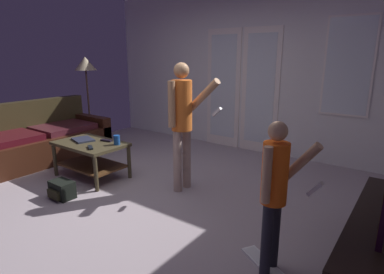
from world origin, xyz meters
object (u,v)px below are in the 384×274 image
at_px(tv_stand, 382,248).
at_px(person_child, 275,186).
at_px(loose_keyboard, 263,262).
at_px(dvd_remote_slim, 90,147).
at_px(coffee_table, 91,152).
at_px(backpack, 62,190).
at_px(cup_near_edge, 117,140).
at_px(floor_lamp, 86,67).
at_px(tv_remote_black, 106,140).
at_px(leather_couch, 35,142).
at_px(person_adult, 183,116).
at_px(laptop_closed, 83,140).

bearing_deg(tv_stand, person_child, -146.47).
xyz_separation_m(loose_keyboard, dvd_remote_slim, (-2.43, 0.20, 0.49)).
bearing_deg(dvd_remote_slim, coffee_table, 173.24).
xyz_separation_m(backpack, cup_near_edge, (0.10, 0.77, 0.45)).
bearing_deg(backpack, floor_lamp, 136.17).
height_order(person_child, floor_lamp, floor_lamp).
xyz_separation_m(loose_keyboard, tv_remote_black, (-2.54, 0.54, 0.49)).
relative_size(leather_couch, floor_lamp, 1.37).
relative_size(person_child, backpack, 4.13).
bearing_deg(person_adult, loose_keyboard, -28.95).
height_order(coffee_table, person_adult, person_adult).
bearing_deg(tv_stand, loose_keyboard, -152.55).
bearing_deg(tv_stand, floor_lamp, 167.05).
relative_size(floor_lamp, dvd_remote_slim, 9.36).
height_order(leather_couch, tv_remote_black, leather_couch).
xyz_separation_m(leather_couch, cup_near_edge, (1.67, 0.24, 0.25)).
bearing_deg(person_child, laptop_closed, 171.45).
bearing_deg(loose_keyboard, person_child, -36.23).
relative_size(floor_lamp, cup_near_edge, 12.81).
relative_size(person_adult, cup_near_edge, 12.41).
bearing_deg(coffee_table, tv_stand, 0.42).
xyz_separation_m(coffee_table, floor_lamp, (-1.62, 1.19, 1.04)).
distance_m(floor_lamp, loose_keyboard, 4.77).
distance_m(person_adult, backpack, 1.65).
xyz_separation_m(person_child, loose_keyboard, (-0.08, 0.06, -0.70)).
bearing_deg(tv_stand, laptop_closed, -179.75).
distance_m(tv_remote_black, dvd_remote_slim, 0.35).
bearing_deg(tv_remote_black, loose_keyboard, -23.63).
height_order(person_child, laptop_closed, person_child).
bearing_deg(tv_stand, person_adult, 169.94).
xyz_separation_m(leather_couch, floor_lamp, (-0.32, 1.28, 1.10)).
xyz_separation_m(coffee_table, backpack, (0.27, -0.63, -0.25)).
relative_size(leather_couch, coffee_table, 2.27).
relative_size(tv_stand, cup_near_edge, 13.93).
height_order(floor_lamp, laptop_closed, floor_lamp).
distance_m(floor_lamp, tv_remote_black, 2.22).
xyz_separation_m(laptop_closed, cup_near_edge, (0.54, 0.14, 0.05)).
xyz_separation_m(leather_couch, person_child, (4.04, -0.34, 0.41)).
bearing_deg(backpack, loose_keyboard, 6.17).
xyz_separation_m(leather_couch, person_adult, (2.55, 0.50, 0.63)).
bearing_deg(laptop_closed, person_adult, 32.07).
bearing_deg(tv_remote_black, leather_couch, 178.65).
height_order(person_child, backpack, person_child).
bearing_deg(leather_couch, laptop_closed, 5.07).
distance_m(tv_stand, laptop_closed, 3.60).
distance_m(person_child, cup_near_edge, 2.45).
relative_size(coffee_table, person_child, 0.81).
xyz_separation_m(coffee_table, person_adult, (1.25, 0.41, 0.57)).
distance_m(backpack, loose_keyboard, 2.41).
bearing_deg(leather_couch, floor_lamp, 104.25).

